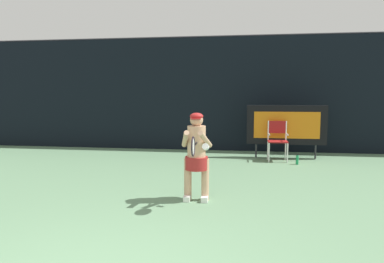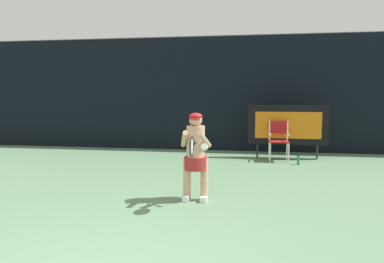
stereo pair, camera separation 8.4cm
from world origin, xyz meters
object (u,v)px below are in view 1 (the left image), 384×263
(scoreboard, at_px, (286,125))
(umpire_chair, at_px, (277,138))
(water_bottle, at_px, (297,160))
(tennis_racket, at_px, (193,146))
(tennis_player, at_px, (196,153))

(scoreboard, height_order, umpire_chair, scoreboard)
(water_bottle, xyz_separation_m, tennis_racket, (-2.18, -3.87, 0.89))
(umpire_chair, bearing_deg, scoreboard, 56.65)
(umpire_chair, height_order, tennis_player, tennis_player)
(scoreboard, xyz_separation_m, tennis_racket, (-1.99, -4.78, 0.07))
(scoreboard, bearing_deg, water_bottle, -78.24)
(umpire_chair, bearing_deg, tennis_player, -114.43)
(umpire_chair, xyz_separation_m, water_bottle, (0.46, -0.48, -0.50))
(water_bottle, height_order, tennis_racket, tennis_racket)
(scoreboard, bearing_deg, umpire_chair, -123.35)
(scoreboard, bearing_deg, tennis_player, -115.37)
(water_bottle, height_order, tennis_player, tennis_player)
(umpire_chair, xyz_separation_m, tennis_racket, (-1.71, -4.36, 0.39))
(tennis_player, distance_m, tennis_racket, 0.57)
(water_bottle, bearing_deg, scoreboard, 101.76)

